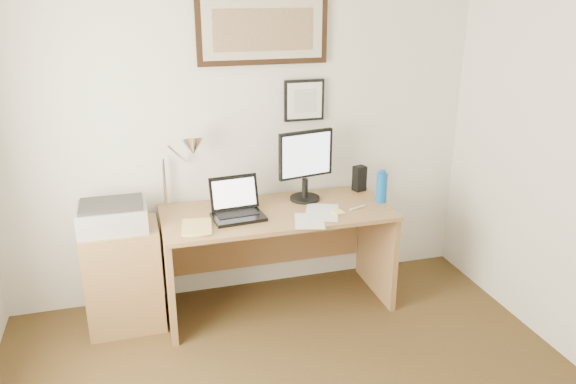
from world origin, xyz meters
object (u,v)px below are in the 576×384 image
object	(u,v)px
side_cabinet	(124,277)
lcd_monitor	(306,162)
water_bottle	(382,187)
laptop	(237,208)
desk	(274,237)
book	(182,228)
printer	(112,216)

from	to	relation	value
side_cabinet	lcd_monitor	size ratio (longest dim) A/B	1.40
water_bottle	laptop	world-z (taller)	laptop
side_cabinet	desk	bearing A→B (deg)	1.89
water_bottle	side_cabinet	bearing A→B (deg)	177.40
water_bottle	lcd_monitor	size ratio (longest dim) A/B	0.43
book	water_bottle	bearing A→B (deg)	4.37
printer	side_cabinet	bearing A→B (deg)	6.51
laptop	printer	distance (m)	0.82
laptop	water_bottle	bearing A→B (deg)	-0.92
laptop	printer	world-z (taller)	laptop
desk	water_bottle	bearing A→B (deg)	-8.71
laptop	lcd_monitor	world-z (taller)	lcd_monitor
water_bottle	book	world-z (taller)	water_bottle
side_cabinet	printer	distance (m)	0.45
printer	laptop	bearing A→B (deg)	-4.44
book	printer	distance (m)	0.47
water_bottle	laptop	distance (m)	1.07
laptop	lcd_monitor	size ratio (longest dim) A/B	0.69
book	side_cabinet	bearing A→B (deg)	153.77
book	lcd_monitor	bearing A→B (deg)	17.70
laptop	lcd_monitor	bearing A→B (deg)	17.27
book	desk	distance (m)	0.75
desk	printer	bearing A→B (deg)	-177.98
book	desk	size ratio (longest dim) A/B	0.16
printer	water_bottle	bearing A→B (deg)	-2.45
laptop	side_cabinet	bearing A→B (deg)	175.13
laptop	lcd_monitor	xyz separation A→B (m)	(0.54, 0.17, 0.23)
lcd_monitor	water_bottle	bearing A→B (deg)	-19.64
desk	printer	distance (m)	1.14
water_bottle	printer	distance (m)	1.88
laptop	lcd_monitor	distance (m)	0.61
laptop	printer	size ratio (longest dim) A/B	0.82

